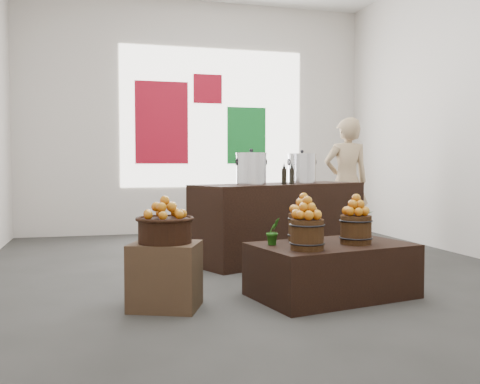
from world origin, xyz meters
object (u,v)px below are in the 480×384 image
object	(u,v)px
crate	(165,276)
display_table	(332,270)
stock_pot_left	(251,170)
shopper	(346,182)
wicker_basket	(165,231)
stock_pot_center	(302,169)
counter	(280,221)

from	to	relation	value
crate	display_table	distance (m)	1.50
stock_pot_left	shopper	xyz separation A→B (m)	(1.77, 1.08, -0.19)
wicker_basket	stock_pot_center	xyz separation A→B (m)	(2.01, 2.10, 0.48)
crate	shopper	distance (m)	4.19
crate	stock_pot_center	xyz separation A→B (m)	(2.01, 2.10, 0.86)
counter	crate	bearing A→B (deg)	-154.13
display_table	stock_pot_left	distance (m)	1.97
wicker_basket	stock_pot_left	world-z (taller)	stock_pot_left
wicker_basket	stock_pot_center	size ratio (longest dim) A/B	1.22
wicker_basket	counter	world-z (taller)	counter
shopper	crate	bearing A→B (deg)	47.20
wicker_basket	stock_pot_left	xyz separation A→B (m)	(1.24, 1.76, 0.48)
counter	shopper	bearing A→B (deg)	10.36
counter	stock_pot_center	bearing A→B (deg)	0.00
display_table	stock_pot_left	xyz separation A→B (m)	(-0.26, 1.73, 0.89)
stock_pot_center	display_table	bearing A→B (deg)	-103.87
counter	stock_pot_left	world-z (taller)	stock_pot_left
wicker_basket	counter	size ratio (longest dim) A/B	0.19
crate	wicker_basket	distance (m)	0.37
shopper	stock_pot_left	bearing A→B (deg)	35.27
stock_pot_left	shopper	size ratio (longest dim) A/B	0.19
shopper	counter	bearing A→B (deg)	37.63
crate	stock_pot_left	size ratio (longest dim) A/B	1.52
stock_pot_left	stock_pot_center	world-z (taller)	same
crate	display_table	size ratio (longest dim) A/B	0.39
display_table	shopper	xyz separation A→B (m)	(1.50, 2.82, 0.70)
stock_pot_center	wicker_basket	bearing A→B (deg)	-133.85
wicker_basket	shopper	distance (m)	4.14
stock_pot_center	shopper	size ratio (longest dim) A/B	0.19
wicker_basket	counter	xyz separation A→B (m)	(1.67, 1.95, -0.17)
stock_pot_center	crate	bearing A→B (deg)	-133.85
display_table	shopper	size ratio (longest dim) A/B	0.74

